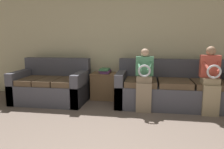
{
  "coord_description": "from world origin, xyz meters",
  "views": [
    {
      "loc": [
        0.54,
        -1.64,
        1.35
      ],
      "look_at": [
        -0.05,
        1.98,
        0.73
      ],
      "focal_mm": 35.0,
      "sensor_mm": 36.0,
      "label": 1
    }
  ],
  "objects_px": {
    "couch_main": "(173,90)",
    "side_shelf": "(105,85)",
    "child_left_seated": "(144,78)",
    "child_right_seated": "(210,78)",
    "book_stack": "(105,71)",
    "couch_side": "(52,87)"
  },
  "relations": [
    {
      "from": "couch_main",
      "to": "side_shelf",
      "type": "height_order",
      "value": "couch_main"
    },
    {
      "from": "couch_main",
      "to": "child_left_seated",
      "type": "height_order",
      "value": "child_left_seated"
    },
    {
      "from": "child_right_seated",
      "to": "book_stack",
      "type": "bearing_deg",
      "value": 161.45
    },
    {
      "from": "couch_side",
      "to": "book_stack",
      "type": "xyz_separation_m",
      "value": [
        1.09,
        0.37,
        0.32
      ]
    },
    {
      "from": "couch_main",
      "to": "book_stack",
      "type": "xyz_separation_m",
      "value": [
        -1.45,
        0.29,
        0.31
      ]
    },
    {
      "from": "couch_main",
      "to": "couch_side",
      "type": "distance_m",
      "value": 2.54
    },
    {
      "from": "couch_side",
      "to": "book_stack",
      "type": "bearing_deg",
      "value": 18.93
    },
    {
      "from": "child_right_seated",
      "to": "side_shelf",
      "type": "xyz_separation_m",
      "value": [
        -2.03,
        0.68,
        -0.36
      ]
    },
    {
      "from": "child_right_seated",
      "to": "book_stack",
      "type": "height_order",
      "value": "child_right_seated"
    },
    {
      "from": "side_shelf",
      "to": "child_left_seated",
      "type": "bearing_deg",
      "value": -37.84
    },
    {
      "from": "side_shelf",
      "to": "book_stack",
      "type": "distance_m",
      "value": 0.34
    },
    {
      "from": "side_shelf",
      "to": "book_stack",
      "type": "relative_size",
      "value": 1.86
    },
    {
      "from": "child_left_seated",
      "to": "child_right_seated",
      "type": "xyz_separation_m",
      "value": [
        1.15,
        0.0,
        0.03
      ]
    },
    {
      "from": "couch_side",
      "to": "child_left_seated",
      "type": "height_order",
      "value": "child_left_seated"
    },
    {
      "from": "side_shelf",
      "to": "couch_side",
      "type": "bearing_deg",
      "value": -161.14
    },
    {
      "from": "couch_side",
      "to": "side_shelf",
      "type": "xyz_separation_m",
      "value": [
        1.08,
        0.37,
        -0.02
      ]
    },
    {
      "from": "child_left_seated",
      "to": "side_shelf",
      "type": "bearing_deg",
      "value": 142.16
    },
    {
      "from": "couch_main",
      "to": "child_right_seated",
      "type": "relative_size",
      "value": 1.87
    },
    {
      "from": "side_shelf",
      "to": "couch_main",
      "type": "bearing_deg",
      "value": -11.17
    },
    {
      "from": "side_shelf",
      "to": "child_right_seated",
      "type": "bearing_deg",
      "value": -18.44
    },
    {
      "from": "couch_side",
      "to": "child_left_seated",
      "type": "distance_m",
      "value": 2.01
    },
    {
      "from": "couch_side",
      "to": "child_left_seated",
      "type": "xyz_separation_m",
      "value": [
        1.96,
        -0.31,
        0.31
      ]
    }
  ]
}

